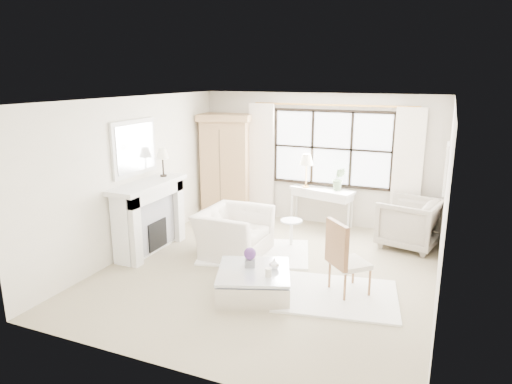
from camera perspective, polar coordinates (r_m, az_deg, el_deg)
floor at (r=7.42m, az=1.55°, el=-9.81°), size 5.50×5.50×0.00m
ceiling at (r=6.77m, az=1.70°, el=11.49°), size 5.50×5.50×0.00m
wall_back at (r=9.54m, az=7.64°, el=4.06°), size 5.00×0.00×5.00m
wall_front at (r=4.64m, az=-10.90°, el=-7.32°), size 5.00×0.00×5.00m
wall_left at (r=8.19m, az=-14.91°, el=1.99°), size 0.00×5.50×5.50m
wall_right at (r=6.53m, az=22.52°, el=-1.75°), size 0.00×5.50×5.50m
window_pane at (r=9.40m, az=9.43°, el=5.39°), size 2.40×0.02×1.50m
window_frame at (r=9.39m, az=9.42°, el=5.39°), size 2.50×0.04×1.50m
curtain_rod at (r=9.25m, az=9.56°, el=10.67°), size 3.30×0.04×0.04m
curtain_left at (r=9.84m, az=0.70°, el=3.83°), size 0.55×0.10×2.47m
curtain_right at (r=9.16m, az=18.37°, el=2.29°), size 0.55×0.10×2.47m
fireplace at (r=8.24m, az=-13.34°, el=-2.90°), size 0.58×1.66×1.26m
mirror_frame at (r=8.09m, az=-14.96°, el=5.37°), size 0.05×1.15×0.95m
mirror_glass at (r=8.07m, az=-14.79°, el=5.36°), size 0.02×1.00×0.80m
art_frame at (r=8.15m, az=22.65°, el=2.73°), size 0.04×0.62×0.82m
art_canvas at (r=8.15m, az=22.50°, el=2.74°), size 0.01×0.52×0.72m
mantel_lamp at (r=8.37m, az=-11.62°, el=4.57°), size 0.22×0.22×0.51m
armoire at (r=9.97m, az=-3.74°, el=3.39°), size 1.23×0.90×2.24m
console_table at (r=9.48m, az=8.19°, el=-1.91°), size 1.37×0.75×0.80m
console_lamp at (r=9.34m, az=6.33°, el=3.93°), size 0.28×0.28×0.69m
orchid_plant at (r=9.24m, az=10.31°, el=1.62°), size 0.28×0.23×0.47m
side_table at (r=8.32m, az=4.44°, el=-4.67°), size 0.40×0.40×0.51m
rug_left at (r=8.10m, az=-0.17°, el=-7.53°), size 2.17×1.81×0.03m
rug_right at (r=6.72m, az=9.83°, el=-12.61°), size 1.93×1.58×0.03m
club_armchair at (r=7.95m, az=-2.81°, el=-5.06°), size 1.10×1.25×0.79m
wingback_chair at (r=8.71m, az=18.56°, el=-3.69°), size 1.17×1.15×0.90m
french_chair at (r=6.70m, az=11.41°, el=-9.96°), size 0.68×0.68×1.08m
coffee_table at (r=6.60m, az=-0.28°, el=-11.28°), size 1.29×1.29×0.38m
planter_box at (r=6.61m, az=-0.76°, el=-8.84°), size 0.19×0.19×0.11m
planter_flowers at (r=6.56m, az=-0.76°, el=-7.70°), size 0.18×0.18×0.18m
pillar_candle at (r=6.30m, az=1.56°, el=-10.02°), size 0.09×0.09×0.12m
coffee_vase at (r=6.53m, az=2.29°, el=-8.95°), size 0.17×0.17×0.16m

